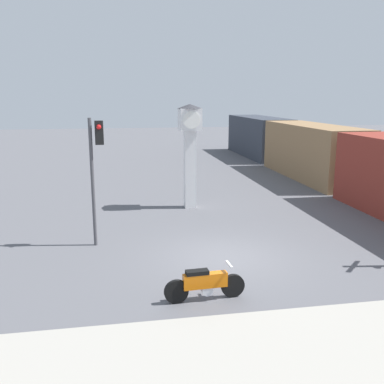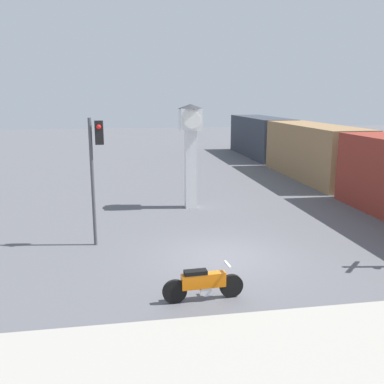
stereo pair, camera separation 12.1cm
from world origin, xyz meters
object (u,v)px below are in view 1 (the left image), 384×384
Objects in this scene: clock_tower at (190,140)px; traffic_light at (96,159)px; motorcycle at (205,284)px; freight_train at (312,151)px.

clock_tower reaches higher than traffic_light.
clock_tower is 6.16m from traffic_light.
motorcycle is at bearing -97.42° from clock_tower.
freight_train is (9.02, 6.19, -1.49)m from clock_tower.
clock_tower reaches higher than motorcycle.
clock_tower is 0.15× the size of freight_train.
motorcycle is 0.48× the size of traffic_light.
traffic_light is at bearing -131.06° from clock_tower.
clock_tower reaches higher than freight_train.
motorcycle is 18.71m from freight_train.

